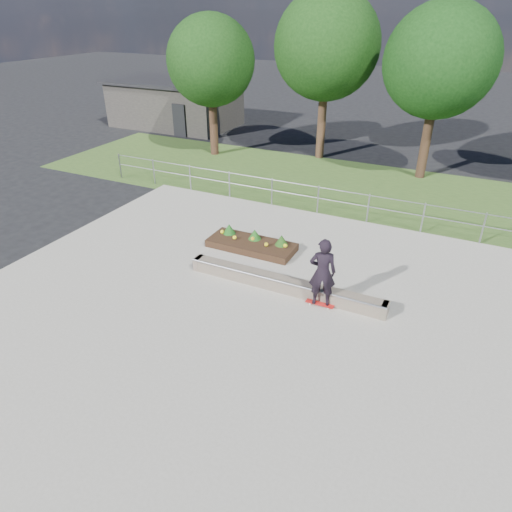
# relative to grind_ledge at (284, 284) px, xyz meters

# --- Properties ---
(ground) EXTENTS (120.00, 120.00, 0.00)m
(ground) POSITION_rel_grind_ledge_xyz_m (-1.01, -1.68, -0.26)
(ground) COLOR black
(ground) RESTS_ON ground
(grass_verge) EXTENTS (30.00, 8.00, 0.02)m
(grass_verge) POSITION_rel_grind_ledge_xyz_m (-1.01, 9.32, -0.25)
(grass_verge) COLOR #365321
(grass_verge) RESTS_ON ground
(concrete_slab) EXTENTS (15.00, 15.00, 0.06)m
(concrete_slab) POSITION_rel_grind_ledge_xyz_m (-1.01, -1.68, -0.23)
(concrete_slab) COLOR gray
(concrete_slab) RESTS_ON ground
(fence) EXTENTS (20.06, 0.06, 1.20)m
(fence) POSITION_rel_grind_ledge_xyz_m (-1.01, 5.82, 0.51)
(fence) COLOR gray
(fence) RESTS_ON ground
(building) EXTENTS (8.40, 5.40, 3.00)m
(building) POSITION_rel_grind_ledge_xyz_m (-15.01, 16.32, 1.25)
(building) COLOR #2D2B28
(building) RESTS_ON ground
(tree_far_left) EXTENTS (4.55, 4.55, 7.15)m
(tree_far_left) POSITION_rel_grind_ledge_xyz_m (-9.01, 11.32, 4.59)
(tree_far_left) COLOR #331E14
(tree_far_left) RESTS_ON ground
(tree_mid_left) EXTENTS (5.25, 5.25, 8.25)m
(tree_mid_left) POSITION_rel_grind_ledge_xyz_m (-3.51, 13.32, 5.34)
(tree_mid_left) COLOR #382216
(tree_mid_left) RESTS_ON ground
(tree_mid_right) EXTENTS (4.90, 4.90, 7.70)m
(tree_mid_right) POSITION_rel_grind_ledge_xyz_m (1.99, 12.32, 4.97)
(tree_mid_right) COLOR black
(tree_mid_right) RESTS_ON ground
(grind_ledge) EXTENTS (6.00, 0.44, 0.43)m
(grind_ledge) POSITION_rel_grind_ledge_xyz_m (0.00, 0.00, 0.00)
(grind_ledge) COLOR brown
(grind_ledge) RESTS_ON concrete_slab
(planter_bed) EXTENTS (3.00, 1.20, 0.61)m
(planter_bed) POSITION_rel_grind_ledge_xyz_m (-2.02, 1.99, -0.02)
(planter_bed) COLOR black
(planter_bed) RESTS_ON concrete_slab
(skateboarder) EXTENTS (0.84, 0.68, 2.06)m
(skateboarder) POSITION_rel_grind_ledge_xyz_m (1.20, -0.26, 0.86)
(skateboarder) COLOR white
(skateboarder) RESTS_ON concrete_slab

